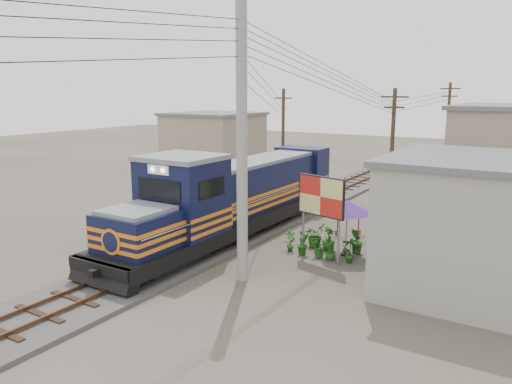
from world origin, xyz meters
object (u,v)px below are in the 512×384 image
Objects in this scene: billboard at (321,199)px; market_umbrella at (347,207)px; vendor at (406,232)px; locomotive at (235,198)px.

billboard is 1.46× the size of market_umbrella.
market_umbrella is at bearing 70.24° from billboard.
billboard is 1.38m from market_umbrella.
market_umbrella is (0.72, 1.07, -0.48)m from billboard.
vendor is at bearing 65.53° from billboard.
vendor is at bearing 15.93° from locomotive.
billboard is at bearing 45.45° from vendor.
locomotive is 7.04× the size of market_umbrella.
market_umbrella is at bearing -0.55° from locomotive.
market_umbrella is at bearing 43.37° from vendor.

